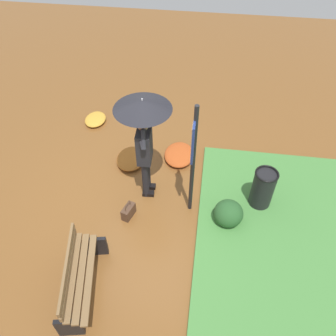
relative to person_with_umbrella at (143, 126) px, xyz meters
name	(u,v)px	position (x,y,z in m)	size (l,w,h in m)	color
ground_plane	(136,197)	(-0.26, 0.16, -1.55)	(18.00, 18.00, 0.00)	brown
grass_verge	(317,257)	(-1.11, -3.04, -1.53)	(4.80, 4.00, 0.05)	#47843D
person_with_umbrella	(143,126)	(0.00, 0.00, 0.00)	(0.96, 0.96, 2.04)	black
info_sign_post	(193,151)	(-0.37, -0.86, -0.11)	(0.44, 0.07, 2.30)	black
handbag	(128,211)	(-0.70, 0.21, -1.42)	(0.33, 0.23, 0.37)	#4C3323
park_bench	(79,277)	(-2.17, 0.60, -1.15)	(1.41, 0.64, 0.75)	black
trash_bin	(263,189)	(-0.10, -2.13, -1.13)	(0.42, 0.42, 0.83)	black
shrub_cluster	(229,213)	(-0.55, -1.57, -1.33)	(0.57, 0.52, 0.47)	#285628
leaf_pile_near_person	(179,155)	(0.94, -0.52, -1.47)	(0.78, 0.62, 0.17)	#B74C1E
leaf_pile_by_bench	(95,119)	(1.89, 1.59, -1.49)	(0.60, 0.48, 0.13)	gold
leaf_pile_far_path	(131,159)	(0.68, 0.47, -1.47)	(0.73, 0.58, 0.16)	#A86023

